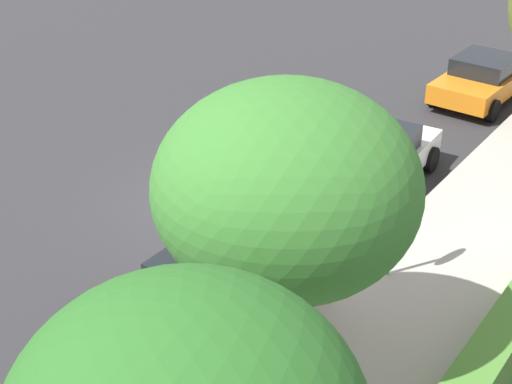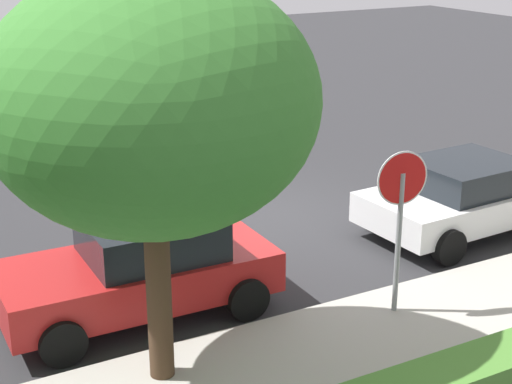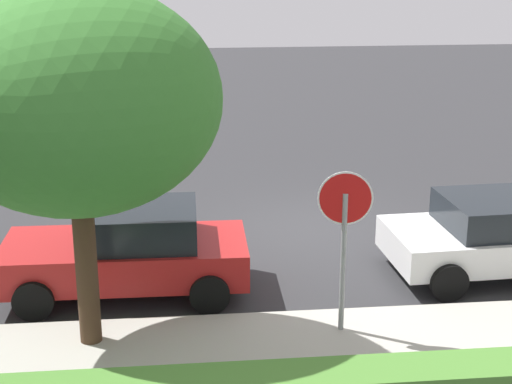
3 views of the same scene
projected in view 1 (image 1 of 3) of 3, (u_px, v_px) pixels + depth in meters
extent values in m
plane|color=#2D2D30|center=(211.00, 202.00, 18.03)|extent=(60.00, 60.00, 0.00)
cube|color=#B2ADA3|center=(432.00, 278.00, 15.26)|extent=(32.00, 2.84, 0.14)
cylinder|color=gray|center=(391.00, 231.00, 14.79)|extent=(0.08, 0.08, 2.25)
cylinder|color=white|center=(396.00, 182.00, 14.28)|extent=(0.78, 0.13, 0.79)
cylinder|color=red|center=(396.00, 182.00, 14.28)|extent=(0.73, 0.13, 0.73)
cube|color=red|center=(205.00, 302.00, 13.69)|extent=(4.04, 1.84, 0.61)
cube|color=black|center=(213.00, 268.00, 13.57)|extent=(1.92, 1.59, 0.58)
cylinder|color=black|center=(194.00, 379.00, 12.40)|extent=(0.64, 0.23, 0.64)
cylinder|color=black|center=(114.00, 337.00, 13.31)|extent=(0.64, 0.23, 0.64)
cylinder|color=black|center=(290.00, 296.00, 14.34)|extent=(0.64, 0.23, 0.64)
cylinder|color=black|center=(214.00, 264.00, 15.25)|extent=(0.64, 0.23, 0.64)
cube|color=white|center=(372.00, 162.00, 18.51)|extent=(4.18, 2.11, 0.56)
cube|color=black|center=(372.00, 143.00, 18.17)|extent=(2.05, 1.77, 0.54)
cylinder|color=black|center=(385.00, 207.00, 17.17)|extent=(0.65, 0.25, 0.64)
cylinder|color=black|center=(309.00, 185.00, 18.05)|extent=(0.65, 0.25, 0.64)
cylinder|color=black|center=(431.00, 159.00, 19.23)|extent=(0.65, 0.25, 0.64)
cylinder|color=black|center=(361.00, 142.00, 20.11)|extent=(0.65, 0.25, 0.64)
cube|color=orange|center=(483.00, 81.00, 23.17)|extent=(4.04, 1.95, 0.56)
cube|color=black|center=(485.00, 65.00, 22.88)|extent=(1.75, 1.64, 0.49)
cylinder|color=black|center=(473.00, 70.00, 24.71)|extent=(0.65, 0.25, 0.64)
cylinder|color=black|center=(434.00, 96.00, 22.84)|extent=(0.65, 0.25, 0.64)
cylinder|color=black|center=(493.00, 111.00, 21.89)|extent=(0.65, 0.25, 0.64)
cylinder|color=#422D1E|center=(284.00, 329.00, 12.17)|extent=(0.31, 0.31, 2.34)
ellipsoid|color=#387A2D|center=(287.00, 188.00, 11.00)|extent=(3.85, 3.85, 3.06)
cube|color=#4C8433|center=(492.00, 362.00, 12.46)|extent=(7.05, 0.64, 1.05)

